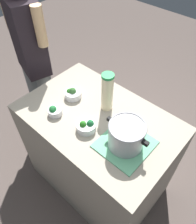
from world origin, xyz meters
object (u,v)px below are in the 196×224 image
at_px(person_cook, 34,63).
at_px(cooking_pot, 126,135).
at_px(broccoli_bowl_back, 86,126).
at_px(broccoli_bowl_front, 54,111).
at_px(lemonade_pitcher, 107,92).
at_px(broccoli_bowl_center, 73,94).

bearing_deg(person_cook, cooking_pot, 172.53).
xyz_separation_m(cooking_pot, broccoli_bowl_back, (0.27, 0.07, -0.06)).
distance_m(cooking_pot, broccoli_bowl_front, 0.54).
distance_m(lemonade_pitcher, broccoli_bowl_center, 0.30).
bearing_deg(lemonade_pitcher, broccoli_bowl_center, 17.97).
distance_m(broccoli_bowl_back, person_cook, 0.90).
distance_m(cooking_pot, lemonade_pitcher, 0.34).
bearing_deg(broccoli_bowl_back, person_cook, -14.38).
bearing_deg(lemonade_pitcher, person_cook, 1.26).
bearing_deg(broccoli_bowl_back, lemonade_pitcher, -83.03).
xyz_separation_m(lemonade_pitcher, person_cook, (0.84, 0.02, -0.14)).
bearing_deg(lemonade_pitcher, broccoli_bowl_front, 52.12).
height_order(cooking_pot, broccoli_bowl_center, cooking_pot).
height_order(broccoli_bowl_front, person_cook, person_cook).
relative_size(broccoli_bowl_back, person_cook, 0.08).
xyz_separation_m(cooking_pot, broccoli_bowl_front, (0.52, 0.13, -0.07)).
relative_size(broccoli_bowl_center, person_cook, 0.08).
height_order(broccoli_bowl_center, broccoli_bowl_back, broccoli_bowl_center).
xyz_separation_m(cooking_pot, broccoli_bowl_center, (0.56, -0.08, -0.07)).
xyz_separation_m(lemonade_pitcher, broccoli_bowl_center, (0.26, 0.09, -0.12)).
xyz_separation_m(broccoli_bowl_front, broccoli_bowl_back, (-0.26, -0.05, 0.00)).
relative_size(broccoli_bowl_front, person_cook, 0.06).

